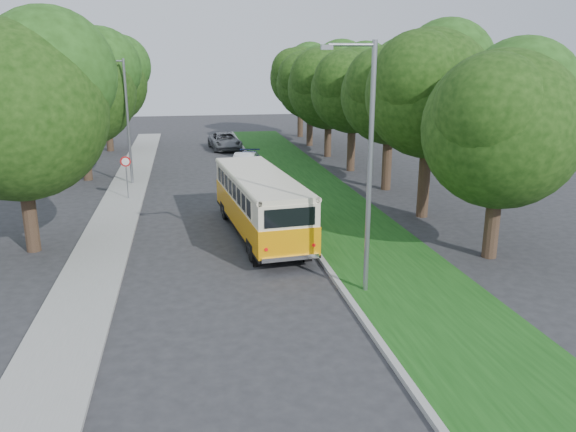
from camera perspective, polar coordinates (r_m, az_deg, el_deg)
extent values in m
plane|color=#28282A|center=(20.35, -6.06, -5.91)|extent=(120.00, 120.00, 0.00)
cube|color=gray|center=(25.48, 1.12, -1.18)|extent=(0.20, 70.00, 0.15)
cube|color=#154412|center=(26.04, 6.19, -0.92)|extent=(4.50, 70.00, 0.13)
cube|color=gray|center=(25.25, -17.92, -2.15)|extent=(2.20, 70.00, 0.12)
cylinder|color=#332319|center=(22.84, 20.09, 0.03)|extent=(0.56, 0.56, 3.35)
sphere|color=black|center=(22.24, 20.88, 8.19)|extent=(5.85, 5.85, 5.85)
sphere|color=black|center=(23.17, 22.63, 11.20)|extent=(4.38, 4.38, 4.38)
sphere|color=black|center=(21.10, 20.03, 9.93)|extent=(4.09, 4.09, 4.09)
cylinder|color=#332319|center=(27.84, 13.69, 4.19)|extent=(0.56, 0.56, 4.26)
sphere|color=black|center=(27.37, 14.20, 11.95)|extent=(5.98, 5.98, 5.98)
sphere|color=black|center=(28.31, 15.85, 14.38)|extent=(4.49, 4.49, 4.49)
sphere|color=black|center=(26.29, 13.17, 13.52)|extent=(4.19, 4.19, 4.19)
cylinder|color=#332319|center=(33.45, 10.04, 5.99)|extent=(0.56, 0.56, 3.95)
sphere|color=black|center=(33.05, 10.33, 12.01)|extent=(5.61, 5.61, 5.61)
sphere|color=black|center=(33.88, 11.69, 13.93)|extent=(4.21, 4.21, 4.21)
sphere|color=black|center=(32.07, 9.40, 13.20)|extent=(3.92, 3.92, 3.92)
cylinder|color=#332319|center=(38.95, 6.44, 7.40)|extent=(0.56, 0.56, 3.86)
sphere|color=black|center=(38.61, 6.60, 12.52)|extent=(5.64, 5.64, 5.64)
sphere|color=black|center=(39.40, 7.83, 14.18)|extent=(4.23, 4.23, 4.23)
sphere|color=black|center=(37.67, 5.69, 13.55)|extent=(3.95, 3.95, 3.95)
cylinder|color=#332319|center=(44.67, 4.08, 8.32)|extent=(0.56, 0.56, 3.58)
sphere|color=black|center=(44.36, 4.17, 12.86)|extent=(6.36, 6.36, 6.36)
sphere|color=black|center=(45.22, 5.41, 14.50)|extent=(4.77, 4.77, 4.77)
sphere|color=black|center=(43.33, 3.20, 13.86)|extent=(4.45, 4.45, 4.45)
cylinder|color=#332319|center=(50.42, 2.22, 9.25)|extent=(0.56, 0.56, 3.68)
sphere|color=black|center=(50.16, 2.27, 13.19)|extent=(5.91, 5.91, 5.91)
sphere|color=black|center=(50.93, 3.30, 14.54)|extent=(4.43, 4.43, 4.43)
sphere|color=black|center=(49.22, 1.43, 14.01)|extent=(4.14, 4.14, 4.14)
cylinder|color=#332319|center=(56.32, 1.26, 10.11)|extent=(0.56, 0.56, 4.05)
sphere|color=black|center=(56.08, 1.28, 13.84)|extent=(5.97, 5.97, 5.97)
sphere|color=black|center=(56.86, 2.23, 15.06)|extent=(4.48, 4.48, 4.48)
sphere|color=black|center=(55.16, 0.51, 14.59)|extent=(4.18, 4.18, 4.18)
cylinder|color=#332319|center=(24.37, -24.85, 0.87)|extent=(0.56, 0.56, 3.68)
sphere|color=black|center=(23.79, -25.87, 9.54)|extent=(6.80, 6.80, 6.80)
sphere|color=black|center=(24.10, -23.06, 13.16)|extent=(5.10, 5.10, 5.10)
cylinder|color=#332319|center=(37.83, -19.86, 6.19)|extent=(0.56, 0.56, 3.68)
sphere|color=black|center=(37.46, -20.39, 11.79)|extent=(6.80, 6.80, 6.80)
sphere|color=black|center=(37.91, -18.60, 14.05)|extent=(5.10, 5.10, 5.10)
sphere|color=black|center=(36.77, -22.34, 12.88)|extent=(4.76, 4.76, 4.76)
cylinder|color=#332319|center=(49.60, -17.74, 8.42)|extent=(0.56, 0.56, 3.68)
sphere|color=black|center=(49.32, -18.10, 12.69)|extent=(6.80, 6.80, 6.80)
sphere|color=black|center=(49.83, -16.74, 14.39)|extent=(5.10, 5.10, 5.10)
sphere|color=black|center=(48.59, -19.54, 13.54)|extent=(4.76, 4.76, 4.76)
cylinder|color=gray|center=(17.67, 8.30, 4.23)|extent=(0.16, 0.16, 8.00)
cylinder|color=gray|center=(17.12, 6.50, 16.90)|extent=(1.40, 0.10, 0.10)
cube|color=gray|center=(16.92, 3.96, 16.74)|extent=(0.35, 0.16, 0.14)
cylinder|color=gray|center=(35.24, -15.95, 9.03)|extent=(0.16, 0.16, 7.50)
cylinder|color=gray|center=(35.12, -17.57, 14.79)|extent=(1.40, 0.10, 0.10)
cube|color=gray|center=(35.22, -18.81, 14.57)|extent=(0.35, 0.16, 0.14)
cylinder|color=gray|center=(31.67, -16.05, 3.74)|extent=(0.06, 0.06, 2.50)
cone|color=red|center=(31.47, -16.18, 5.33)|extent=(0.56, 0.02, 0.56)
cone|color=white|center=(31.45, -16.19, 5.33)|extent=(0.40, 0.02, 0.40)
imported|color=#AFB0B4|center=(27.41, -2.68, 1.35)|extent=(2.69, 4.35, 1.38)
imported|color=white|center=(38.12, -4.45, 5.34)|extent=(2.40, 4.25, 1.33)
imported|color=navy|center=(39.21, -3.99, 5.56)|extent=(2.33, 4.42, 1.22)
imported|color=#5B5D63|center=(48.54, -6.44, 7.57)|extent=(2.79, 5.30, 1.42)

